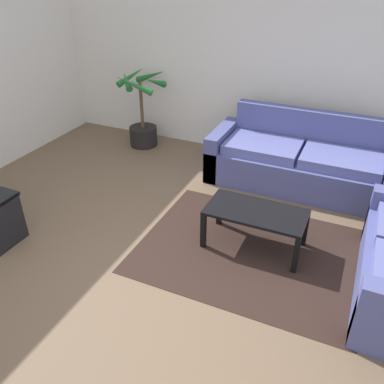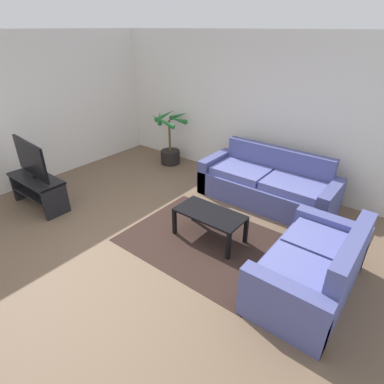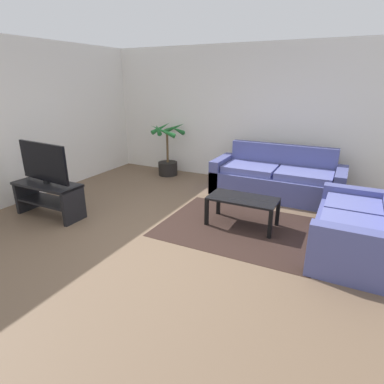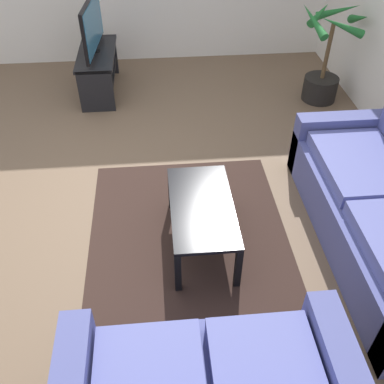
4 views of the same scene
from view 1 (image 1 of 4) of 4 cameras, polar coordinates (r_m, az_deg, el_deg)
name	(u,v)px [view 1 (image 1 of 4)]	position (r m, az deg, el deg)	size (l,w,h in m)	color
ground_plane	(149,271)	(3.92, -6.11, -11.12)	(6.60, 6.60, 0.00)	brown
wall_back	(252,60)	(5.83, 8.55, 17.98)	(6.00, 0.06, 2.70)	silver
couch_main	(300,163)	(5.33, 15.11, 3.99)	(2.29, 0.90, 0.90)	#4C518C
coffee_table	(256,216)	(4.03, 9.03, -3.36)	(0.98, 0.50, 0.43)	black
area_rug	(250,251)	(4.17, 8.23, -8.23)	(2.20, 1.70, 0.01)	black
potted_palm	(143,119)	(6.29, -7.03, 10.29)	(0.72, 0.73, 1.17)	black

